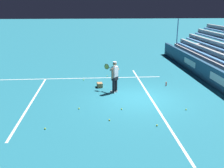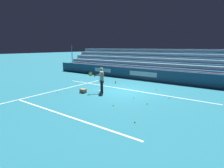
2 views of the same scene
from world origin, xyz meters
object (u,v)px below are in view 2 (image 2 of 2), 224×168
object	(u,v)px
ball_box_cardboard	(83,91)
water_bottle	(115,82)
tennis_ball_stray_back	(113,105)
tennis_ball_by_box	(169,98)
tennis_player	(101,80)
tennis_ball_midcourt	(134,98)
tennis_ball_far_right	(58,92)
tennis_ball_far_left	(67,86)
tennis_ball_toward_net	(135,122)
tennis_ball_near_player	(147,104)
tennis_ball_on_baseline	(156,89)

from	to	relation	value
ball_box_cardboard	water_bottle	distance (m)	3.93
tennis_ball_stray_back	tennis_ball_by_box	distance (m)	3.73
tennis_player	tennis_ball_stray_back	distance (m)	3.06
ball_box_cardboard	tennis_ball_midcourt	distance (m)	3.62
ball_box_cardboard	tennis_ball_far_right	world-z (taller)	ball_box_cardboard
tennis_ball_far_right	tennis_ball_far_left	world-z (taller)	same
tennis_ball_by_box	tennis_ball_toward_net	xyz separation A→B (m)	(0.04, 4.36, 0.00)
tennis_ball_near_player	tennis_ball_by_box	bearing A→B (deg)	-108.98
tennis_ball_on_baseline	tennis_ball_by_box	bearing A→B (deg)	131.37
ball_box_cardboard	tennis_ball_on_baseline	size ratio (longest dim) A/B	6.06
ball_box_cardboard	tennis_ball_near_player	xyz separation A→B (m)	(-4.66, -0.26, -0.10)
ball_box_cardboard	tennis_ball_on_baseline	bearing A→B (deg)	-134.69
tennis_ball_stray_back	tennis_ball_midcourt	bearing A→B (deg)	-96.00
tennis_ball_far_right	tennis_ball_near_player	bearing A→B (deg)	-168.61
tennis_ball_midcourt	tennis_ball_far_left	bearing A→B (deg)	3.26
tennis_player	tennis_ball_far_left	xyz separation A→B (m)	(3.34, 0.21, -0.86)
tennis_ball_far_left	tennis_ball_near_player	xyz separation A→B (m)	(-6.99, 0.31, 0.00)
tennis_ball_by_box	tennis_ball_midcourt	bearing A→B (deg)	33.88
ball_box_cardboard	tennis_ball_far_left	size ratio (longest dim) A/B	6.06
tennis_player	tennis_ball_midcourt	size ratio (longest dim) A/B	25.98
ball_box_cardboard	tennis_ball_far_right	distance (m)	1.81
tennis_ball_midcourt	tennis_ball_far_right	size ratio (longest dim) A/B	1.00
tennis_ball_far_right	tennis_ball_midcourt	bearing A→B (deg)	-159.43
tennis_ball_midcourt	tennis_ball_stray_back	size ratio (longest dim) A/B	1.00
tennis_ball_by_box	tennis_ball_on_baseline	distance (m)	2.29
tennis_player	tennis_ball_on_baseline	xyz separation A→B (m)	(-2.78, -3.04, -0.86)
tennis_ball_midcourt	tennis_ball_on_baseline	xyz separation A→B (m)	(-0.28, -2.92, 0.00)
tennis_player	tennis_ball_midcourt	distance (m)	2.65
ball_box_cardboard	tennis_ball_midcourt	world-z (taller)	ball_box_cardboard
tennis_ball_midcourt	tennis_ball_far_left	distance (m)	5.85
tennis_player	tennis_ball_on_baseline	world-z (taller)	tennis_player
ball_box_cardboard	water_bottle	bearing A→B (deg)	-90.41
water_bottle	tennis_player	bearing A→B (deg)	107.16
water_bottle	ball_box_cardboard	bearing A→B (deg)	89.59
tennis_ball_by_box	tennis_ball_on_baseline	world-z (taller)	same
tennis_ball_stray_back	water_bottle	bearing A→B (deg)	-56.73
tennis_ball_far_right	tennis_ball_stray_back	bearing A→B (deg)	179.18
tennis_player	tennis_ball_toward_net	distance (m)	5.29
water_bottle	tennis_ball_midcourt	bearing A→B (deg)	138.89
tennis_ball_on_baseline	tennis_ball_toward_net	bearing A→B (deg)	103.59
ball_box_cardboard	tennis_ball_by_box	xyz separation A→B (m)	(-5.29, -2.10, -0.10)
tennis_ball_by_box	water_bottle	world-z (taller)	water_bottle
tennis_ball_midcourt	tennis_ball_by_box	size ratio (longest dim) A/B	1.00
tennis_ball_midcourt	tennis_ball_toward_net	size ratio (longest dim) A/B	1.00
tennis_ball_by_box	tennis_ball_far_right	xyz separation A→B (m)	(6.81, 3.08, 0.00)
tennis_ball_midcourt	tennis_ball_by_box	world-z (taller)	same
tennis_ball_stray_back	tennis_ball_toward_net	xyz separation A→B (m)	(-1.95, 1.21, 0.00)
ball_box_cardboard	tennis_ball_toward_net	xyz separation A→B (m)	(-5.25, 2.26, -0.10)
ball_box_cardboard	water_bottle	size ratio (longest dim) A/B	1.82
tennis_ball_stray_back	tennis_ball_on_baseline	xyz separation A→B (m)	(-0.48, -4.87, 0.00)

